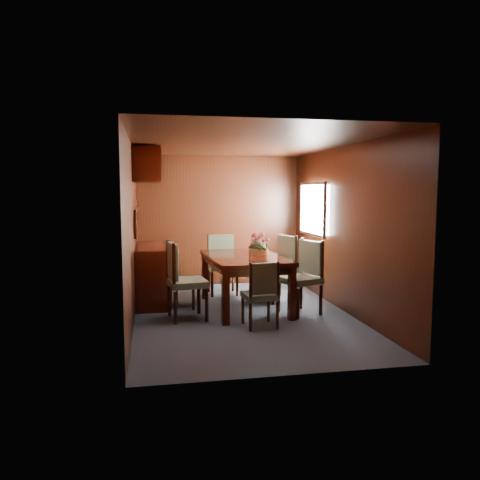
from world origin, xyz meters
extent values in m
plane|color=#323A45|center=(0.00, 0.00, 0.00)|extent=(4.50, 4.50, 0.00)
cube|color=black|center=(-1.50, 0.00, 1.20)|extent=(0.02, 4.50, 2.40)
cube|color=black|center=(1.50, 0.00, 1.20)|extent=(0.02, 4.50, 2.40)
cube|color=black|center=(0.00, 2.25, 1.20)|extent=(3.00, 0.02, 2.40)
cube|color=black|center=(0.00, -2.25, 1.20)|extent=(3.00, 0.02, 2.40)
cube|color=black|center=(0.00, 0.00, 2.40)|extent=(3.00, 4.50, 0.02)
cube|color=white|center=(1.48, 1.10, 1.45)|extent=(0.14, 1.10, 0.80)
cube|color=#B2B2B7|center=(1.41, 1.10, 1.45)|extent=(0.04, 1.20, 0.90)
cube|color=black|center=(-1.47, 1.00, 1.28)|extent=(0.03, 1.36, 0.41)
cube|color=silver|center=(-1.45, 1.00, 1.28)|extent=(0.01, 1.30, 0.35)
cube|color=black|center=(-1.30, 1.00, 2.13)|extent=(0.40, 1.40, 0.50)
cube|color=black|center=(-1.25, 1.00, 0.45)|extent=(0.48, 1.40, 0.90)
cube|color=black|center=(-0.31, -0.46, 0.37)|extent=(0.10, 0.10, 0.73)
cube|color=black|center=(0.61, -0.40, 0.37)|extent=(0.10, 0.10, 0.73)
cube|color=black|center=(-0.41, 1.10, 0.37)|extent=(0.10, 0.10, 0.73)
cube|color=black|center=(0.51, 1.16, 0.37)|extent=(0.10, 0.10, 0.73)
cube|color=black|center=(0.10, 0.35, 0.68)|extent=(1.03, 1.63, 0.11)
cube|color=black|center=(0.10, 0.35, 0.76)|extent=(1.16, 1.76, 0.06)
cylinder|color=black|center=(-1.02, 0.12, 0.22)|extent=(0.05, 0.05, 0.43)
cylinder|color=black|center=(-0.96, -0.32, 0.22)|extent=(0.05, 0.05, 0.43)
cylinder|color=black|center=(-0.60, 0.18, 0.22)|extent=(0.05, 0.05, 0.43)
cylinder|color=black|center=(-0.54, -0.26, 0.22)|extent=(0.05, 0.05, 0.43)
cube|color=#637357|center=(-0.78, -0.07, 0.50)|extent=(0.56, 0.57, 0.09)
cylinder|color=black|center=(-1.03, 0.12, 0.79)|extent=(0.05, 0.05, 0.58)
cylinder|color=black|center=(-0.97, -0.32, 0.79)|extent=(0.05, 0.05, 0.58)
cube|color=#637357|center=(-0.98, -0.10, 0.81)|extent=(0.13, 0.47, 0.49)
cylinder|color=black|center=(-0.88, 0.82, 0.17)|extent=(0.04, 0.04, 0.35)
cylinder|color=black|center=(-0.98, 0.48, 0.17)|extent=(0.04, 0.04, 0.35)
cylinder|color=black|center=(-0.56, 0.72, 0.17)|extent=(0.04, 0.04, 0.35)
cylinder|color=black|center=(-0.66, 0.38, 0.17)|extent=(0.04, 0.04, 0.35)
cube|color=#637357|center=(-0.77, 0.60, 0.40)|extent=(0.50, 0.51, 0.07)
cylinder|color=black|center=(-0.89, 0.83, 0.63)|extent=(0.04, 0.04, 0.46)
cylinder|color=black|center=(-0.99, 0.49, 0.63)|extent=(0.04, 0.04, 0.46)
cube|color=#637357|center=(-0.92, 0.65, 0.65)|extent=(0.16, 0.37, 0.39)
cylinder|color=black|center=(1.09, -0.23, 0.21)|extent=(0.05, 0.05, 0.43)
cylinder|color=black|center=(0.93, 0.18, 0.21)|extent=(0.05, 0.05, 0.43)
cylinder|color=black|center=(0.70, -0.38, 0.21)|extent=(0.05, 0.05, 0.43)
cylinder|color=black|center=(0.54, 0.03, 0.21)|extent=(0.05, 0.05, 0.43)
cube|color=#637357|center=(0.82, -0.10, 0.49)|extent=(0.63, 0.64, 0.09)
cylinder|color=black|center=(1.10, -0.22, 0.78)|extent=(0.05, 0.05, 0.57)
cylinder|color=black|center=(0.94, 0.19, 0.78)|extent=(0.05, 0.05, 0.57)
cube|color=#637357|center=(1.00, -0.03, 0.80)|extent=(0.23, 0.45, 0.48)
cylinder|color=black|center=(0.97, 0.62, 0.21)|extent=(0.05, 0.05, 0.43)
cylinder|color=black|center=(0.84, 1.04, 0.21)|extent=(0.05, 0.05, 0.43)
cylinder|color=black|center=(0.58, 0.50, 0.21)|extent=(0.05, 0.05, 0.43)
cylinder|color=black|center=(0.44, 0.91, 0.21)|extent=(0.05, 0.05, 0.43)
cube|color=#637357|center=(0.71, 0.77, 0.49)|extent=(0.61, 0.63, 0.09)
cylinder|color=black|center=(0.98, 0.63, 0.77)|extent=(0.05, 0.05, 0.57)
cylinder|color=black|center=(0.85, 1.04, 0.77)|extent=(0.05, 0.05, 0.57)
cube|color=#637357|center=(0.90, 0.83, 0.80)|extent=(0.20, 0.46, 0.48)
cylinder|color=black|center=(-0.05, -0.80, 0.18)|extent=(0.04, 0.04, 0.35)
cylinder|color=black|center=(0.31, -0.77, 0.18)|extent=(0.04, 0.04, 0.35)
cylinder|color=black|center=(-0.08, -0.46, 0.18)|extent=(0.04, 0.04, 0.35)
cylinder|color=black|center=(0.28, -0.42, 0.18)|extent=(0.04, 0.04, 0.35)
cube|color=#637357|center=(0.11, -0.61, 0.41)|extent=(0.45, 0.43, 0.07)
cylinder|color=black|center=(-0.05, -0.81, 0.64)|extent=(0.04, 0.04, 0.47)
cylinder|color=black|center=(0.31, -0.77, 0.64)|extent=(0.04, 0.04, 0.47)
cube|color=#637357|center=(0.13, -0.77, 0.66)|extent=(0.38, 0.09, 0.40)
cylinder|color=black|center=(0.14, 1.58, 0.21)|extent=(0.05, 0.05, 0.41)
cylinder|color=black|center=(-0.28, 1.58, 0.21)|extent=(0.05, 0.05, 0.41)
cylinder|color=black|center=(0.14, 1.18, 0.21)|extent=(0.05, 0.05, 0.41)
cylinder|color=black|center=(-0.28, 1.18, 0.21)|extent=(0.05, 0.05, 0.41)
cube|color=#637357|center=(-0.07, 1.38, 0.47)|extent=(0.49, 0.47, 0.08)
cylinder|color=black|center=(0.14, 1.59, 0.75)|extent=(0.05, 0.05, 0.55)
cylinder|color=black|center=(-0.28, 1.59, 0.75)|extent=(0.05, 0.05, 0.55)
cube|color=#637357|center=(-0.07, 1.57, 0.77)|extent=(0.44, 0.07, 0.46)
cylinder|color=#CD753E|center=(0.34, 0.46, 0.84)|extent=(0.30, 0.30, 0.09)
sphere|color=#254918|center=(0.34, 0.46, 0.91)|extent=(0.23, 0.23, 0.23)
camera|label=1|loc=(-1.24, -6.39, 1.75)|focal=35.00mm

